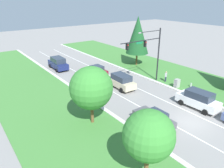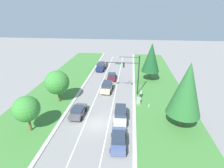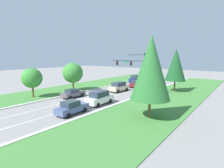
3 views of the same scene
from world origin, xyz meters
name	(u,v)px [view 2 (image 2 of 3)]	position (x,y,z in m)	size (l,w,h in m)	color
ground_plane	(97,124)	(0.00, 0.00, 0.00)	(160.00, 160.00, 0.00)	gray
curb_strip_right	(134,126)	(5.65, 0.00, 0.07)	(0.50, 90.00, 0.15)	beige
curb_strip_left	(60,121)	(-5.65, 0.00, 0.07)	(0.50, 90.00, 0.15)	beige
grass_verge_right	(171,129)	(10.90, 0.00, 0.04)	(10.00, 90.00, 0.08)	#427F38
grass_verge_left	(28,119)	(-10.90, 0.00, 0.04)	(10.00, 90.00, 0.08)	#427F38
lane_stripe_inner_left	(85,123)	(-1.80, 0.00, 0.00)	(0.14, 81.00, 0.01)	white
lane_stripe_inner_right	(108,125)	(1.80, 0.00, 0.00)	(0.14, 81.00, 0.01)	white
traffic_signal_mast	(128,69)	(4.25, 10.66, 5.31)	(7.31, 0.41, 8.01)	black
graphite_sedan	(78,111)	(-3.42, 1.99, 0.81)	(2.09, 4.40, 1.56)	#4C4C51
white_suv	(120,114)	(3.45, 1.58, 1.07)	(2.20, 5.01, 2.10)	white
burgundy_sedan	(112,76)	(0.21, 18.48, 0.79)	(2.29, 4.42, 1.57)	maroon
navy_suv	(101,66)	(-3.63, 25.12, 1.08)	(2.23, 5.13, 2.14)	navy
slate_blue_sedan	(118,140)	(3.59, -4.01, 0.85)	(2.19, 4.65, 1.75)	#475684
champagne_suv	(107,87)	(-0.02, 11.58, 1.04)	(2.27, 4.82, 2.03)	beige
utility_cabinet	(138,101)	(6.39, 6.88, 0.65)	(0.70, 0.60, 1.31)	#9E9E99
pedestrian	(141,93)	(6.91, 9.37, 0.94)	(0.43, 0.34, 1.69)	#232842
fire_hydrant	(149,106)	(8.21, 5.78, 0.34)	(0.34, 0.20, 0.70)	#B7B7BC
conifer_near_right_tree	(151,58)	(9.36, 18.63, 5.67)	(4.16, 4.16, 9.01)	brown
oak_near_left_tree	(27,109)	(-8.97, -2.51, 3.58)	(3.56, 3.56, 5.37)	brown
conifer_far_right_tree	(187,89)	(12.28, 0.69, 6.11)	(4.68, 4.68, 9.86)	brown
oak_far_left_tree	(57,83)	(-8.18, 6.06, 3.89)	(4.29, 4.29, 6.04)	brown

